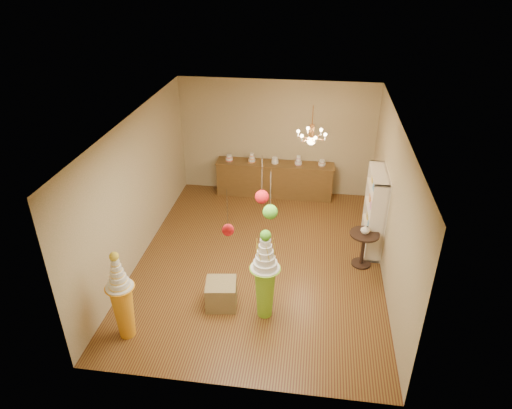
# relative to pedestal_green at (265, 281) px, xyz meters

# --- Properties ---
(floor) EXTENTS (6.50, 6.50, 0.00)m
(floor) POSITION_rel_pedestal_green_xyz_m (-0.30, 1.63, -0.73)
(floor) COLOR brown
(floor) RESTS_ON ground
(ceiling) EXTENTS (6.50, 6.50, 0.00)m
(ceiling) POSITION_rel_pedestal_green_xyz_m (-0.30, 1.63, 2.27)
(ceiling) COLOR white
(ceiling) RESTS_ON ground
(wall_back) EXTENTS (5.00, 0.04, 3.00)m
(wall_back) POSITION_rel_pedestal_green_xyz_m (-0.30, 4.88, 0.77)
(wall_back) COLOR tan
(wall_back) RESTS_ON ground
(wall_front) EXTENTS (5.00, 0.04, 3.00)m
(wall_front) POSITION_rel_pedestal_green_xyz_m (-0.30, -1.62, 0.77)
(wall_front) COLOR tan
(wall_front) RESTS_ON ground
(wall_left) EXTENTS (0.04, 6.50, 3.00)m
(wall_left) POSITION_rel_pedestal_green_xyz_m (-2.80, 1.63, 0.77)
(wall_left) COLOR tan
(wall_left) RESTS_ON ground
(wall_right) EXTENTS (0.04, 6.50, 3.00)m
(wall_right) POSITION_rel_pedestal_green_xyz_m (2.20, 1.63, 0.77)
(wall_right) COLOR tan
(wall_right) RESTS_ON ground
(pedestal_green) EXTENTS (0.65, 0.65, 1.76)m
(pedestal_green) POSITION_rel_pedestal_green_xyz_m (0.00, 0.00, 0.00)
(pedestal_green) COLOR #85CB2C
(pedestal_green) RESTS_ON floor
(pedestal_orange) EXTENTS (0.51, 0.51, 1.68)m
(pedestal_orange) POSITION_rel_pedestal_green_xyz_m (-2.23, -0.81, -0.08)
(pedestal_orange) COLOR orange
(pedestal_orange) RESTS_ON floor
(burlap_riser) EXTENTS (0.61, 0.61, 0.49)m
(burlap_riser) POSITION_rel_pedestal_green_xyz_m (-0.81, 0.14, -0.49)
(burlap_riser) COLOR olive
(burlap_riser) RESTS_ON floor
(sideboard) EXTENTS (3.04, 0.54, 1.16)m
(sideboard) POSITION_rel_pedestal_green_xyz_m (-0.30, 4.60, -0.26)
(sideboard) COLOR brown
(sideboard) RESTS_ON floor
(shelving_unit) EXTENTS (0.33, 1.20, 1.80)m
(shelving_unit) POSITION_rel_pedestal_green_xyz_m (2.04, 2.43, 0.17)
(shelving_unit) COLOR #F1E5D0
(shelving_unit) RESTS_ON floor
(round_table) EXTENTS (0.76, 0.76, 0.76)m
(round_table) POSITION_rel_pedestal_green_xyz_m (1.80, 1.75, -0.24)
(round_table) COLOR black
(round_table) RESTS_ON floor
(vase) EXTENTS (0.23, 0.23, 0.19)m
(vase) POSITION_rel_pedestal_green_xyz_m (1.80, 1.75, 0.12)
(vase) COLOR #F1E5D0
(vase) RESTS_ON round_table
(pom_red_left) EXTENTS (0.22, 0.22, 0.82)m
(pom_red_left) POSITION_rel_pedestal_green_xyz_m (-0.08, 0.13, 1.56)
(pom_red_left) COLOR #41392E
(pom_red_left) RESTS_ON ceiling
(pom_green_mid) EXTENTS (0.23, 0.23, 0.82)m
(pom_green_mid) POSITION_rel_pedestal_green_xyz_m (0.10, -0.32, 1.56)
(pom_green_mid) COLOR #41392E
(pom_green_mid) RESTS_ON ceiling
(pom_red_right) EXTENTS (0.17, 0.17, 0.70)m
(pom_red_right) POSITION_rel_pedestal_green_xyz_m (-0.39, -1.04, 1.65)
(pom_red_right) COLOR #41392E
(pom_red_right) RESTS_ON ceiling
(chandelier) EXTENTS (0.78, 0.78, 0.85)m
(chandelier) POSITION_rel_pedestal_green_xyz_m (0.61, 2.84, 1.57)
(chandelier) COLOR #C57F45
(chandelier) RESTS_ON ceiling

